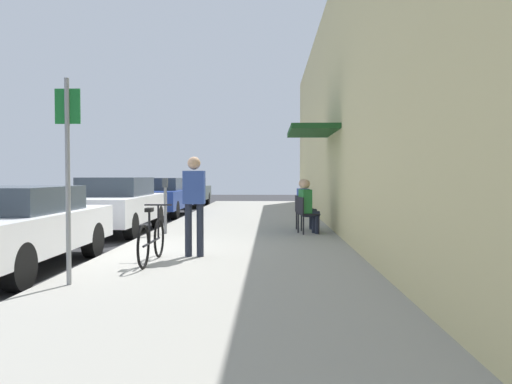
# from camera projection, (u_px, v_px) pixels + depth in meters

# --- Properties ---
(ground_plane) EXTENTS (60.00, 60.00, 0.00)m
(ground_plane) POSITION_uv_depth(u_px,v_px,m) (110.00, 257.00, 9.27)
(ground_plane) COLOR #2D2D30
(sidewalk_slab) EXTENTS (4.50, 32.00, 0.12)m
(sidewalk_slab) POSITION_uv_depth(u_px,v_px,m) (239.00, 240.00, 11.20)
(sidewalk_slab) COLOR #9E9B93
(sidewalk_slab) RESTS_ON ground_plane
(building_facade) EXTENTS (1.40, 32.00, 6.34)m
(building_facade) POSITION_uv_depth(u_px,v_px,m) (349.00, 99.00, 11.04)
(building_facade) COLOR beige
(building_facade) RESTS_ON ground_plane
(parked_car_0) EXTENTS (1.80, 4.40, 1.33)m
(parked_car_0) POSITION_uv_depth(u_px,v_px,m) (13.00, 226.00, 7.93)
(parked_car_0) COLOR silver
(parked_car_0) RESTS_ON ground_plane
(parked_car_1) EXTENTS (1.80, 4.40, 1.45)m
(parked_car_1) POSITION_uv_depth(u_px,v_px,m) (116.00, 204.00, 13.19)
(parked_car_1) COLOR silver
(parked_car_1) RESTS_ON ground_plane
(parked_car_2) EXTENTS (1.80, 4.40, 1.41)m
(parked_car_2) POSITION_uv_depth(u_px,v_px,m) (161.00, 196.00, 18.56)
(parked_car_2) COLOR navy
(parked_car_2) RESTS_ON ground_plane
(parked_car_3) EXTENTS (1.80, 4.40, 1.38)m
(parked_car_3) POSITION_uv_depth(u_px,v_px,m) (187.00, 191.00, 24.52)
(parked_car_3) COLOR #47514C
(parked_car_3) RESTS_ON ground_plane
(parking_meter) EXTENTS (0.12, 0.10, 1.32)m
(parking_meter) POSITION_uv_depth(u_px,v_px,m) (165.00, 201.00, 11.97)
(parking_meter) COLOR slate
(parking_meter) RESTS_ON sidewalk_slab
(street_sign) EXTENTS (0.32, 0.06, 2.60)m
(street_sign) POSITION_uv_depth(u_px,v_px,m) (68.00, 165.00, 6.35)
(street_sign) COLOR gray
(street_sign) RESTS_ON sidewalk_slab
(bicycle_0) EXTENTS (0.46, 1.71, 0.90)m
(bicycle_0) POSITION_uv_depth(u_px,v_px,m) (152.00, 240.00, 7.99)
(bicycle_0) COLOR black
(bicycle_0) RESTS_ON sidewalk_slab
(cafe_chair_0) EXTENTS (0.54, 0.54, 0.87)m
(cafe_chair_0) POSITION_uv_depth(u_px,v_px,m) (305.00, 212.00, 11.97)
(cafe_chair_0) COLOR black
(cafe_chair_0) RESTS_ON sidewalk_slab
(seated_patron_0) EXTENTS (0.50, 0.45, 1.29)m
(seated_patron_0) POSITION_uv_depth(u_px,v_px,m) (308.00, 204.00, 11.98)
(seated_patron_0) COLOR #232838
(seated_patron_0) RESTS_ON sidewalk_slab
(cafe_chair_1) EXTENTS (0.54, 0.54, 0.87)m
(cafe_chair_1) POSITION_uv_depth(u_px,v_px,m) (303.00, 210.00, 12.79)
(cafe_chair_1) COLOR black
(cafe_chair_1) RESTS_ON sidewalk_slab
(seated_patron_1) EXTENTS (0.50, 0.45, 1.29)m
(seated_patron_1) POSITION_uv_depth(u_px,v_px,m) (305.00, 203.00, 12.79)
(seated_patron_1) COLOR #232838
(seated_patron_1) RESTS_ON sidewalk_slab
(pedestrian_standing) EXTENTS (0.36, 0.22, 1.70)m
(pedestrian_standing) POSITION_uv_depth(u_px,v_px,m) (194.00, 198.00, 8.59)
(pedestrian_standing) COLOR #232838
(pedestrian_standing) RESTS_ON sidewalk_slab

